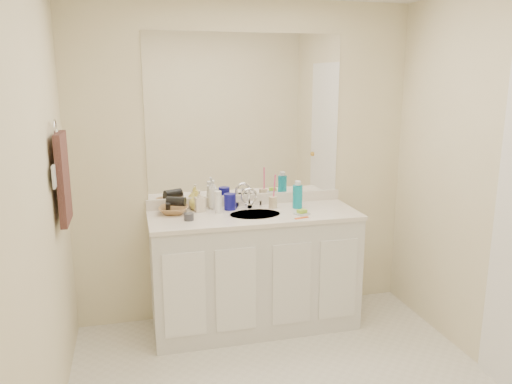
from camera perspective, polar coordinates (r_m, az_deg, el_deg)
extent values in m
cube|color=#F1E4BC|center=(3.81, -1.20, 3.26)|extent=(2.60, 0.02, 2.40)
cube|color=#F1E4BC|center=(1.50, 22.52, -13.39)|extent=(2.60, 0.02, 2.40)
cube|color=#F1E4BC|center=(2.49, -24.21, -3.17)|extent=(0.02, 2.60, 2.40)
cube|color=silver|center=(3.77, -0.19, -9.13)|extent=(1.50, 0.55, 0.85)
cube|color=white|center=(3.63, -0.19, -2.68)|extent=(1.52, 0.57, 0.03)
cube|color=silver|center=(3.86, -1.13, -0.88)|extent=(1.52, 0.03, 0.08)
cylinder|color=beige|center=(3.61, -0.12, -2.71)|extent=(0.37, 0.37, 0.02)
cylinder|color=silver|center=(3.76, -0.79, -1.01)|extent=(0.02, 0.02, 0.11)
cube|color=white|center=(3.76, -1.21, 8.65)|extent=(1.48, 0.01, 1.20)
cylinder|color=navy|center=(3.72, -3.00, -1.11)|extent=(0.11, 0.11, 0.12)
cylinder|color=beige|center=(3.77, 1.94, -1.18)|extent=(0.08, 0.08, 0.09)
cylinder|color=#FF4383|center=(3.74, 2.10, 0.41)|extent=(0.02, 0.04, 0.22)
cylinder|color=#0E92A9|center=(3.76, 4.77, -0.54)|extent=(0.09, 0.09, 0.17)
cube|color=silver|center=(3.61, 5.27, -2.49)|extent=(0.12, 0.10, 0.01)
cube|color=#99CF32|center=(3.60, 5.27, -2.20)|extent=(0.08, 0.06, 0.02)
cube|color=#E65218|center=(3.52, 5.25, -2.95)|extent=(0.11, 0.05, 0.00)
cylinder|color=#37373E|center=(3.47, -7.69, -2.83)|extent=(0.09, 0.09, 0.05)
cylinder|color=white|center=(3.63, -4.35, -1.15)|extent=(0.06, 0.06, 0.16)
imported|color=silver|center=(3.75, -4.88, -0.26)|extent=(0.09, 0.09, 0.22)
imported|color=beige|center=(3.68, -6.46, -1.02)|extent=(0.08, 0.08, 0.16)
imported|color=#EFE05D|center=(3.73, -6.78, -0.92)|extent=(0.14, 0.14, 0.15)
imported|color=olive|center=(3.66, -9.39, -2.05)|extent=(0.26, 0.26, 0.05)
cylinder|color=black|center=(3.64, -9.12, -1.06)|extent=(0.15, 0.12, 0.07)
torus|color=silver|center=(3.18, -21.97, 6.75)|extent=(0.01, 0.11, 0.11)
cube|color=black|center=(3.22, -21.17, 1.47)|extent=(0.04, 0.32, 0.55)
cube|color=silver|center=(3.02, -22.09, 1.64)|extent=(0.01, 0.08, 0.13)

